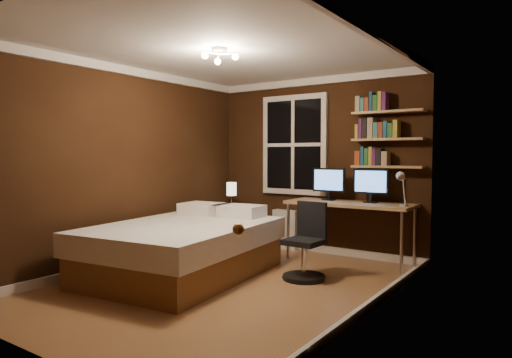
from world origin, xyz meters
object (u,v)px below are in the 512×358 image
Objects in this scene: desk_lamp at (402,188)px; monitor_left at (329,184)px; bedside_lamp at (232,197)px; monitor_right at (371,186)px; radiator at (286,230)px; office_chair at (306,251)px; bed at (184,248)px; desk at (349,207)px; nightstand at (232,229)px.

monitor_left is at bearing 167.34° from desk_lamp.
bedside_lamp is 2.15m from monitor_right.
office_chair is (1.02, -1.27, 0.02)m from radiator.
desk is (1.32, 1.71, 0.40)m from bed.
radiator is (0.78, 0.31, -0.47)m from bedside_lamp.
office_chair reaches higher than desk.
monitor_right is (0.25, 0.08, 0.28)m from desk.
office_chair reaches higher than radiator.
monitor_right is at bearing 153.18° from desk_lamp.
desk_lamp is (2.04, 1.56, 0.68)m from bed.
nightstand is 0.63× the size of office_chair.
bed is at bearing -142.68° from desk_lamp.
office_chair is at bearing -18.74° from nightstand.
desk is at bearing -13.74° from monitor_left.
desk is 3.76× the size of desk_lamp.
radiator is (0.22, 1.94, -0.03)m from bed.
monitor_left reaches higher than office_chair.
desk_lamp is at bearing 30.67° from bed.
nightstand is 2.05m from office_chair.
monitor_right is at bearing 13.92° from nightstand.
radiator is 1.20m from desk.
desk_lamp is (1.06, -0.24, 0.00)m from monitor_left.
desk is at bearing 45.83° from bed.
desk_lamp reaches higher than monitor_right.
bed is at bearing -70.97° from bedside_lamp.
bed is 1.95m from radiator.
nightstand is 0.94× the size of radiator.
bed is 2.48m from monitor_right.
office_chair reaches higher than bed.
bedside_lamp is 0.94× the size of monitor_right.
monitor_left reaches higher than desk.
bedside_lamp is at bearing -173.85° from monitor_left.
monitor_right reaches higher than radiator.
desk is 0.79m from desk_lamp.
monitor_right is at bearing 0.00° from monitor_left.
nightstand is 0.49m from bedside_lamp.
office_chair is at bearing -106.13° from monitor_right.
radiator is 1.63m from office_chair.
radiator is 2.00m from desk_lamp.
desk is at bearing -11.42° from radiator.
office_chair reaches higher than nightstand.
monitor_left is at bearing 6.15° from bedside_lamp.
monitor_left reaches higher than nightstand.
monitor_right is (0.59, 0.00, 0.00)m from monitor_left.
desk reaches higher than radiator.
monitor_right is at bearing 76.17° from office_chair.
desk reaches higher than nightstand.
desk is at bearing -161.96° from monitor_right.
office_chair is (1.24, 0.66, -0.01)m from bed.
radiator is 1.33× the size of desk_lamp.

